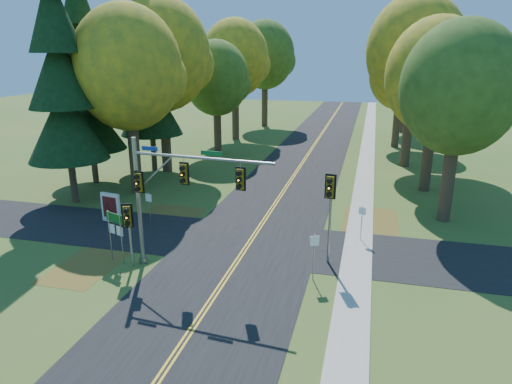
% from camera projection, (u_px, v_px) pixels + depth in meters
% --- Properties ---
extents(ground, '(160.00, 160.00, 0.00)m').
position_uv_depth(ground, '(240.00, 256.00, 24.96)').
color(ground, '#31591F').
rests_on(ground, ground).
extents(road_main, '(8.00, 160.00, 0.02)m').
position_uv_depth(road_main, '(240.00, 256.00, 24.96)').
color(road_main, black).
rests_on(road_main, ground).
extents(road_cross, '(60.00, 6.00, 0.02)m').
position_uv_depth(road_cross, '(250.00, 242.00, 26.81)').
color(road_cross, black).
rests_on(road_cross, ground).
extents(centerline_left, '(0.10, 160.00, 0.01)m').
position_uv_depth(centerline_left, '(239.00, 256.00, 24.98)').
color(centerline_left, gold).
rests_on(centerline_left, road_main).
extents(centerline_right, '(0.10, 160.00, 0.01)m').
position_uv_depth(centerline_right, '(242.00, 256.00, 24.93)').
color(centerline_right, gold).
rests_on(centerline_right, road_main).
extents(sidewalk_east, '(1.60, 160.00, 0.06)m').
position_uv_depth(sidewalk_east, '(356.00, 269.00, 23.49)').
color(sidewalk_east, '#9E998E').
rests_on(sidewalk_east, ground).
extents(leaf_patch_w_near, '(4.00, 6.00, 0.00)m').
position_uv_depth(leaf_patch_w_near, '(163.00, 221.00, 30.19)').
color(leaf_patch_w_near, brown).
rests_on(leaf_patch_w_near, ground).
extents(leaf_patch_e, '(3.50, 8.00, 0.00)m').
position_uv_depth(leaf_patch_e, '(370.00, 228.00, 28.91)').
color(leaf_patch_e, brown).
rests_on(leaf_patch_e, ground).
extents(leaf_patch_w_far, '(3.00, 5.00, 0.00)m').
position_uv_depth(leaf_patch_w_far, '(88.00, 265.00, 23.95)').
color(leaf_patch_w_far, brown).
rests_on(leaf_patch_w_far, ground).
extents(tree_w_a, '(8.00, 8.00, 14.15)m').
position_uv_depth(tree_w_a, '(129.00, 69.00, 33.43)').
color(tree_w_a, '#38281C').
rests_on(tree_w_a, ground).
extents(tree_e_a, '(7.20, 7.20, 12.73)m').
position_uv_depth(tree_e_a, '(461.00, 89.00, 27.81)').
color(tree_e_a, '#38281C').
rests_on(tree_e_a, ground).
extents(tree_w_b, '(8.60, 8.60, 15.38)m').
position_uv_depth(tree_w_b, '(162.00, 55.00, 39.70)').
color(tree_w_b, '#38281C').
rests_on(tree_w_b, ground).
extents(tree_e_b, '(7.60, 7.60, 13.33)m').
position_uv_depth(tree_e_b, '(438.00, 77.00, 34.13)').
color(tree_e_b, '#38281C').
rests_on(tree_e_b, ground).
extents(tree_w_c, '(6.80, 6.80, 11.91)m').
position_uv_depth(tree_w_c, '(217.00, 79.00, 47.47)').
color(tree_w_c, '#38281C').
rests_on(tree_w_c, ground).
extents(tree_e_c, '(8.80, 8.80, 15.79)m').
position_uv_depth(tree_e_c, '(416.00, 52.00, 41.37)').
color(tree_e_c, '#38281C').
rests_on(tree_e_c, ground).
extents(tree_w_d, '(8.20, 8.20, 14.56)m').
position_uv_depth(tree_w_d, '(236.00, 59.00, 55.12)').
color(tree_w_d, '#38281C').
rests_on(tree_w_d, ground).
extents(tree_e_d, '(7.00, 7.00, 12.32)m').
position_uv_depth(tree_e_d, '(402.00, 74.00, 50.73)').
color(tree_e_d, '#38281C').
rests_on(tree_e_d, ground).
extents(tree_w_e, '(8.40, 8.40, 14.97)m').
position_uv_depth(tree_w_e, '(266.00, 55.00, 64.84)').
color(tree_w_e, '#38281C').
rests_on(tree_w_e, ground).
extents(tree_e_e, '(7.80, 7.80, 13.74)m').
position_uv_depth(tree_e_e, '(408.00, 63.00, 60.06)').
color(tree_e_e, '#38281C').
rests_on(tree_e_e, ground).
extents(pine_a, '(5.60, 5.60, 19.48)m').
position_uv_depth(pine_a, '(60.00, 75.00, 31.19)').
color(pine_a, '#38281C').
rests_on(pine_a, ground).
extents(pine_b, '(5.60, 5.60, 17.31)m').
position_uv_depth(pine_b, '(86.00, 85.00, 36.47)').
color(pine_b, '#38281C').
rests_on(pine_b, ground).
extents(pine_c, '(5.60, 5.60, 20.56)m').
position_uv_depth(pine_c, '(148.00, 63.00, 39.93)').
color(pine_c, '#38281C').
rests_on(pine_c, ground).
extents(traffic_mast, '(7.41, 0.96, 6.74)m').
position_uv_depth(traffic_mast, '(169.00, 188.00, 22.34)').
color(traffic_mast, gray).
rests_on(traffic_mast, ground).
extents(east_signal_pole, '(0.57, 0.66, 4.93)m').
position_uv_depth(east_signal_pole, '(330.00, 197.00, 22.99)').
color(east_signal_pole, gray).
rests_on(east_signal_pole, ground).
extents(ped_signal_pole, '(0.53, 0.64, 3.53)m').
position_uv_depth(ped_signal_pole, '(128.00, 221.00, 22.87)').
color(ped_signal_pole, '#919399').
rests_on(ped_signal_pole, ground).
extents(route_sign_cluster, '(1.24, 0.50, 2.80)m').
position_uv_depth(route_sign_cluster, '(115.00, 227.00, 23.78)').
color(route_sign_cluster, gray).
rests_on(route_sign_cluster, ground).
extents(info_kiosk, '(1.43, 0.43, 1.96)m').
position_uv_depth(info_kiosk, '(111.00, 208.00, 29.71)').
color(info_kiosk, silver).
rests_on(info_kiosk, ground).
extents(reg_sign_e_north, '(0.40, 0.12, 2.14)m').
position_uv_depth(reg_sign_e_north, '(362.00, 217.00, 26.65)').
color(reg_sign_e_north, gray).
rests_on(reg_sign_e_north, ground).
extents(reg_sign_e_south, '(0.44, 0.22, 2.43)m').
position_uv_depth(reg_sign_e_south, '(314.00, 249.00, 21.90)').
color(reg_sign_e_south, gray).
rests_on(reg_sign_e_south, ground).
extents(reg_sign_w, '(0.45, 0.14, 2.38)m').
position_uv_depth(reg_sign_w, '(149.00, 204.00, 28.37)').
color(reg_sign_w, gray).
rests_on(reg_sign_w, ground).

